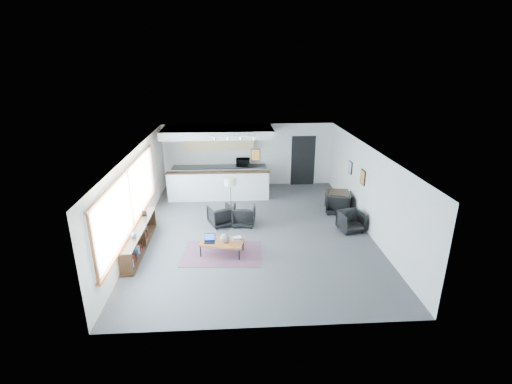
{
  "coord_description": "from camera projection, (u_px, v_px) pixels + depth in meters",
  "views": [
    {
      "loc": [
        -0.6,
        -10.56,
        5.09
      ],
      "look_at": [
        0.07,
        0.4,
        1.13
      ],
      "focal_mm": 26.0,
      "sensor_mm": 36.0,
      "label": 1
    }
  ],
  "objects": [
    {
      "name": "armchair_right",
      "position": [
        244.0,
        215.0,
        11.92
      ],
      "size": [
        0.78,
        0.74,
        0.71
      ],
      "primitive_type": "imported",
      "rotation": [
        0.0,
        0.0,
        3.0
      ],
      "color": "black",
      "rests_on": "floor"
    },
    {
      "name": "armchair_left",
      "position": [
        221.0,
        215.0,
        11.92
      ],
      "size": [
        0.9,
        0.88,
        0.72
      ],
      "primitive_type": "imported",
      "rotation": [
        0.0,
        0.0,
        3.56
      ],
      "color": "black",
      "rests_on": "floor"
    },
    {
      "name": "wall_art_lower",
      "position": [
        363.0,
        177.0,
        11.73
      ],
      "size": [
        0.03,
        0.38,
        0.48
      ],
      "color": "black",
      "rests_on": "room"
    },
    {
      "name": "dining_chair_far",
      "position": [
        338.0,
        203.0,
        12.87
      ],
      "size": [
        0.85,
        0.82,
        0.69
      ],
      "primitive_type": "imported",
      "rotation": [
        0.0,
        0.0,
        2.8
      ],
      "color": "black",
      "rests_on": "floor"
    },
    {
      "name": "ceramic_pot",
      "position": [
        225.0,
        238.0,
        10.04
      ],
      "size": [
        0.25,
        0.25,
        0.25
      ],
      "rotation": [
        0.0,
        0.0,
        -0.21
      ],
      "color": "gray",
      "rests_on": "coffee_table"
    },
    {
      "name": "dining_table",
      "position": [
        338.0,
        194.0,
        12.95
      ],
      "size": [
        0.92,
        0.92,
        0.69
      ],
      "rotation": [
        0.0,
        0.0,
        -0.13
      ],
      "color": "#342012",
      "rests_on": "floor"
    },
    {
      "name": "console",
      "position": [
        139.0,
        239.0,
        10.39
      ],
      "size": [
        0.35,
        3.0,
        0.8
      ],
      "color": "#342012",
      "rests_on": "floor"
    },
    {
      "name": "doorway",
      "position": [
        303.0,
        160.0,
        15.6
      ],
      "size": [
        1.1,
        0.12,
        2.15
      ],
      "color": "black",
      "rests_on": "room"
    },
    {
      "name": "floor_lamp",
      "position": [
        231.0,
        183.0,
        12.23
      ],
      "size": [
        0.51,
        0.51,
        1.41
      ],
      "rotation": [
        0.0,
        0.0,
        -0.3
      ],
      "color": "black",
      "rests_on": "floor"
    },
    {
      "name": "track_light",
      "position": [
        234.0,
        137.0,
        12.85
      ],
      "size": [
        1.6,
        0.07,
        0.15
      ],
      "color": "silver",
      "rests_on": "room"
    },
    {
      "name": "wall_art_upper",
      "position": [
        350.0,
        167.0,
        12.96
      ],
      "size": [
        0.03,
        0.34,
        0.44
      ],
      "color": "black",
      "rests_on": "room"
    },
    {
      "name": "room",
      "position": [
        254.0,
        191.0,
        11.24
      ],
      "size": [
        7.02,
        9.02,
        2.62
      ],
      "color": "#48484B",
      "rests_on": "ground"
    },
    {
      "name": "microwave",
      "position": [
        243.0,
        162.0,
        15.18
      ],
      "size": [
        0.56,
        0.33,
        0.37
      ],
      "primitive_type": "imported",
      "rotation": [
        0.0,
        0.0,
        -0.05
      ],
      "color": "black",
      "rests_on": "kitchenette"
    },
    {
      "name": "dining_chair_near",
      "position": [
        351.0,
        222.0,
        11.52
      ],
      "size": [
        0.69,
        0.66,
        0.6
      ],
      "primitive_type": "imported",
      "rotation": [
        0.0,
        0.0,
        0.2
      ],
      "color": "black",
      "rests_on": "floor"
    },
    {
      "name": "kilim_rug",
      "position": [
        222.0,
        254.0,
        10.25
      ],
      "size": [
        2.27,
        1.63,
        0.01
      ],
      "rotation": [
        0.0,
        0.0,
        -0.07
      ],
      "color": "#533040",
      "rests_on": "floor"
    },
    {
      "name": "book_stack",
      "position": [
        237.0,
        238.0,
        10.23
      ],
      "size": [
        0.31,
        0.27,
        0.08
      ],
      "rotation": [
        0.0,
        0.0,
        0.23
      ],
      "color": "silver",
      "rests_on": "coffee_table"
    },
    {
      "name": "laptop",
      "position": [
        210.0,
        240.0,
        10.1
      ],
      "size": [
        0.3,
        0.24,
        0.21
      ],
      "rotation": [
        0.0,
        0.0,
        -0.01
      ],
      "color": "black",
      "rests_on": "coffee_table"
    },
    {
      "name": "coaster",
      "position": [
        227.0,
        245.0,
        9.92
      ],
      "size": [
        0.14,
        0.14,
        0.01
      ],
      "rotation": [
        0.0,
        0.0,
        -0.41
      ],
      "color": "#E5590C",
      "rests_on": "coffee_table"
    },
    {
      "name": "window",
      "position": [
        130.0,
        200.0,
        10.14
      ],
      "size": [
        0.1,
        5.95,
        1.66
      ],
      "color": "#8CBFFF",
      "rests_on": "room"
    },
    {
      "name": "kitchenette",
      "position": [
        219.0,
        158.0,
        14.62
      ],
      "size": [
        4.2,
        1.96,
        2.6
      ],
      "color": "white",
      "rests_on": "floor"
    },
    {
      "name": "coffee_table",
      "position": [
        222.0,
        242.0,
        10.14
      ],
      "size": [
        1.27,
        0.86,
        0.38
      ],
      "rotation": [
        0.0,
        0.0,
        -0.21
      ],
      "color": "brown",
      "rests_on": "floor"
    }
  ]
}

